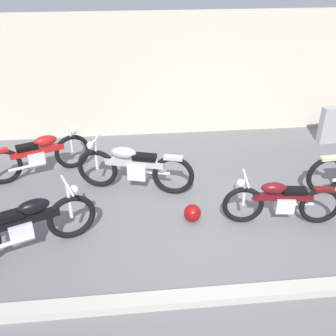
# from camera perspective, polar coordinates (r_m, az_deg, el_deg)

# --- Properties ---
(ground_plane) EXTENTS (40.00, 40.00, 0.00)m
(ground_plane) POSITION_cam_1_polar(r_m,az_deg,el_deg) (6.62, 5.74, -8.88)
(ground_plane) COLOR slate
(building_wall) EXTENTS (18.00, 0.30, 2.82)m
(building_wall) POSITION_cam_1_polar(r_m,az_deg,el_deg) (9.52, 1.46, 13.19)
(building_wall) COLOR beige
(building_wall) RESTS_ON ground_plane
(curb_strip) EXTENTS (18.00, 0.24, 0.12)m
(curb_strip) POSITION_cam_1_polar(r_m,az_deg,el_deg) (5.55, 8.72, -17.56)
(curb_strip) COLOR #B7B2A8
(curb_strip) RESTS_ON ground_plane
(stone_marker) EXTENTS (0.60, 0.24, 0.86)m
(stone_marker) POSITION_cam_1_polar(r_m,az_deg,el_deg) (9.99, 22.53, 5.74)
(stone_marker) COLOR #9E9EA3
(stone_marker) RESTS_ON ground_plane
(helmet) EXTENTS (0.29, 0.29, 0.29)m
(helmet) POSITION_cam_1_polar(r_m,az_deg,el_deg) (6.73, 3.53, -6.44)
(helmet) COLOR maroon
(helmet) RESTS_ON ground_plane
(motorcycle_silver) EXTENTS (2.17, 0.85, 1.00)m
(motorcycle_silver) POSITION_cam_1_polar(r_m,az_deg,el_deg) (7.37, -4.96, 0.07)
(motorcycle_silver) COLOR black
(motorcycle_silver) RESTS_ON ground_plane
(motorcycle_maroon) EXTENTS (1.95, 0.54, 0.87)m
(motorcycle_maroon) POSITION_cam_1_polar(r_m,az_deg,el_deg) (6.77, 15.92, -4.61)
(motorcycle_maroon) COLOR black
(motorcycle_maroon) RESTS_ON ground_plane
(motorcycle_black) EXTENTS (2.07, 1.03, 0.99)m
(motorcycle_black) POSITION_cam_1_polar(r_m,az_deg,el_deg) (6.27, -19.84, -7.79)
(motorcycle_black) COLOR black
(motorcycle_black) RESTS_ON ground_plane
(motorcycle_red) EXTENTS (1.98, 0.96, 0.94)m
(motorcycle_red) POSITION_cam_1_polar(r_m,az_deg,el_deg) (8.24, -18.00, 1.78)
(motorcycle_red) COLOR black
(motorcycle_red) RESTS_ON ground_plane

